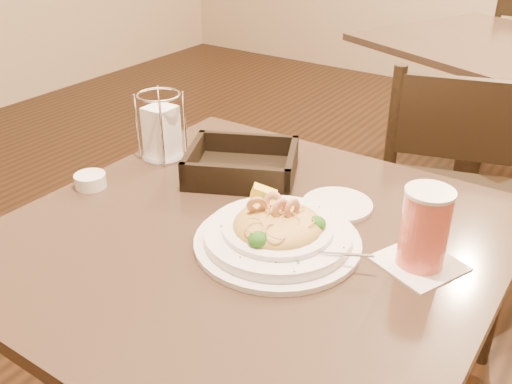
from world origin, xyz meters
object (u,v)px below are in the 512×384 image
Objects in this scene: pasta_bowl at (278,232)px; bread_basket at (242,167)px; dining_chair_near at (448,198)px; napkin_caddy at (162,131)px; side_plate at (337,205)px; butter_ramekin at (90,181)px; main_table at (251,327)px; background_table at (481,94)px; drink_glass at (424,229)px.

bread_basket is at bearing 138.51° from pasta_bowl.
dining_chair_near reaches higher than pasta_bowl.
bread_basket is at bearing 6.81° from napkin_caddy.
side_plate is at bearing 67.71° from dining_chair_near.
dining_chair_near is 1.07m from butter_ramekin.
side_plate is at bearing 63.55° from main_table.
main_table is 6.17× the size of side_plate.
butter_ramekin is (-0.38, -1.89, 0.25)m from background_table.
main_table is 0.48m from butter_ramekin.
napkin_caddy is 0.22m from butter_ramekin.
main_table is 0.27m from pasta_bowl.
background_table is 1.88m from pasta_bowl.
drink_glass is (0.30, 0.08, 0.31)m from main_table.
side_plate is at bearing 24.78° from butter_ramekin.
butter_ramekin is at bearing -136.54° from bread_basket.
drink_glass reaches higher than butter_ramekin.
pasta_bowl is 1.13× the size of bread_basket.
bread_basket is 4.40× the size of butter_ramekin.
drink_glass is 0.72m from butter_ramekin.
butter_ramekin is (-0.40, -0.04, 0.25)m from main_table.
pasta_bowl is at bearing 4.62° from butter_ramekin.
bread_basket is (-0.46, 0.11, -0.05)m from drink_glass.
dining_chair_near is 5.48× the size of drink_glass.
drink_glass is 0.56× the size of bread_basket.
main_table is 0.97× the size of dining_chair_near.
drink_glass is 2.47× the size of butter_ramekin.
napkin_caddy is (-0.22, -0.03, 0.05)m from bread_basket.
butter_ramekin is (-0.49, -0.23, 0.01)m from side_plate.
pasta_bowl is 2.07× the size of napkin_caddy.
pasta_bowl is 2.01× the size of drink_glass.
bread_basket is 0.22m from napkin_caddy.
bread_basket is (-0.15, 0.19, 0.26)m from main_table.
drink_glass reaches higher than background_table.
background_table is (-0.02, 1.85, 0.00)m from main_table.
butter_ramekin is (-0.25, -0.23, -0.01)m from bread_basket.
side_plate is at bearing -86.14° from background_table.
main_table is 0.85m from dining_chair_near.
background_table is 8.12× the size of side_plate.
dining_chair_near is 0.91m from napkin_caddy.
pasta_bowl is at bearing -87.36° from background_table.
background_table is 1.03m from dining_chair_near.
napkin_caddy reaches higher than main_table.
pasta_bowl is at bearing -21.06° from napkin_caddy.
dining_chair_near is 0.70m from side_plate.
pasta_bowl is 0.29m from bread_basket.
dining_chair_near is at bearing 64.03° from bread_basket.
background_table is at bearing 90.64° from main_table.
bread_basket is (-0.31, -0.64, 0.28)m from dining_chair_near.
butter_ramekin reaches higher than background_table.
napkin_caddy is at bearing 35.10° from dining_chair_near.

